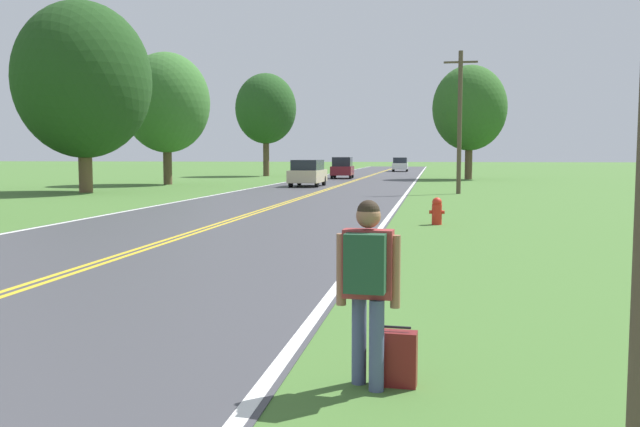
# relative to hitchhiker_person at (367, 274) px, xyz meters

# --- Properties ---
(hitchhiker_person) EXTENTS (0.58, 0.43, 1.72)m
(hitchhiker_person) POSITION_rel_hitchhiker_person_xyz_m (0.00, 0.00, 0.00)
(hitchhiker_person) COLOR #475175
(hitchhiker_person) RESTS_ON ground
(suitcase) EXTENTS (0.39, 0.20, 0.56)m
(suitcase) POSITION_rel_hitchhiker_person_xyz_m (0.26, 0.12, -0.80)
(suitcase) COLOR maroon
(suitcase) RESTS_ON ground
(fire_hydrant) EXTENTS (0.47, 0.31, 0.83)m
(fire_hydrant) POSITION_rel_hitchhiker_person_xyz_m (0.67, 14.82, -0.63)
(fire_hydrant) COLOR red
(fire_hydrant) RESTS_ON ground
(utility_pole_midground) EXTENTS (1.80, 0.24, 7.68)m
(utility_pole_midground) POSITION_rel_hitchhiker_person_xyz_m (1.87, 31.58, 2.94)
(utility_pole_midground) COLOR brown
(utility_pole_midground) RESTS_ON ground
(tree_left_verge) EXTENTS (7.55, 7.55, 10.62)m
(tree_left_verge) POSITION_rel_hitchhiker_person_xyz_m (-18.86, 29.49, 5.21)
(tree_left_verge) COLOR brown
(tree_left_verge) RESTS_ON ground
(tree_behind_sign) EXTENTS (6.15, 6.15, 9.34)m
(tree_behind_sign) POSITION_rel_hitchhiker_person_xyz_m (-18.25, 39.92, 4.73)
(tree_behind_sign) COLOR brown
(tree_behind_sign) RESTS_ON ground
(tree_mid_treeline) EXTENTS (6.38, 6.38, 9.82)m
(tree_mid_treeline) POSITION_rel_hitchhiker_person_xyz_m (3.47, 54.30, 5.08)
(tree_mid_treeline) COLOR brown
(tree_mid_treeline) RESTS_ON ground
(tree_far_back) EXTENTS (6.03, 6.03, 10.14)m
(tree_far_back) POSITION_rel_hitchhiker_person_xyz_m (-16.01, 59.74, 5.60)
(tree_far_back) COLOR brown
(tree_far_back) RESTS_ON ground
(car_champagne_suv_nearest) EXTENTS (1.95, 4.49, 1.78)m
(car_champagne_suv_nearest) POSITION_rel_hitchhiker_person_xyz_m (-7.81, 38.62, -0.12)
(car_champagne_suv_nearest) COLOR black
(car_champagne_suv_nearest) RESTS_ON ground
(car_maroon_suv_approaching) EXTENTS (2.02, 4.26, 1.91)m
(car_maroon_suv_approaching) POSITION_rel_hitchhiker_person_xyz_m (-7.57, 54.13, -0.06)
(car_maroon_suv_approaching) COLOR black
(car_maroon_suv_approaching) RESTS_ON ground
(car_white_van_mid_near) EXTENTS (2.01, 4.72, 1.78)m
(car_white_van_mid_near) POSITION_rel_hitchhiker_person_xyz_m (-3.75, 80.48, -0.12)
(car_white_van_mid_near) COLOR black
(car_white_van_mid_near) RESTS_ON ground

